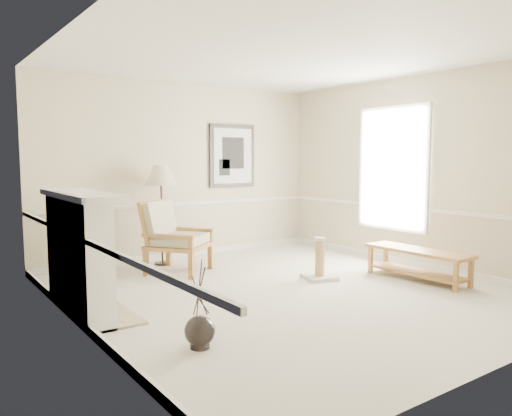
{
  "coord_description": "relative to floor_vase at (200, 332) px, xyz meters",
  "views": [
    {
      "loc": [
        -3.84,
        -4.74,
        1.67
      ],
      "look_at": [
        0.03,
        0.7,
        0.99
      ],
      "focal_mm": 35.0,
      "sensor_mm": 36.0,
      "label": 1
    }
  ],
  "objects": [
    {
      "name": "armchair",
      "position": [
        1.11,
        2.84,
        0.42
      ],
      "size": [
        1.14,
        1.15,
        1.05
      ],
      "rotation": [
        0.0,
        0.0,
        0.65
      ],
      "color": "#A57A35",
      "rests_on": "ground"
    },
    {
      "name": "fireplace",
      "position": [
        -0.56,
        1.6,
        0.49
      ],
      "size": [
        0.64,
        1.64,
        1.31
      ],
      "color": "white",
      "rests_on": "ground"
    },
    {
      "name": "ground",
      "position": [
        1.78,
        1.0,
        -0.15
      ],
      "size": [
        5.5,
        5.5,
        0.0
      ],
      "primitive_type": "plane",
      "color": "silver",
      "rests_on": "ground"
    },
    {
      "name": "floor_lamp",
      "position": [
        1.22,
        3.39,
        1.21
      ],
      "size": [
        0.56,
        0.56,
        1.56
      ],
      "rotation": [
        0.0,
        0.0,
        -0.16
      ],
      "color": "black",
      "rests_on": "ground"
    },
    {
      "name": "scratching_post",
      "position": [
        2.57,
        1.25,
        0.04
      ],
      "size": [
        0.5,
        0.5,
        0.58
      ],
      "rotation": [
        0.0,
        0.0,
        -0.27
      ],
      "color": "silver",
      "rests_on": "ground"
    },
    {
      "name": "room",
      "position": [
        1.92,
        1.08,
        1.72
      ],
      "size": [
        5.04,
        5.54,
        2.92
      ],
      "color": "beige",
      "rests_on": "ground"
    },
    {
      "name": "floor_vase",
      "position": [
        0.0,
        0.0,
        0.0
      ],
      "size": [
        0.27,
        0.27,
        0.8
      ],
      "rotation": [
        0.0,
        0.0,
        0.38
      ],
      "color": "black",
      "rests_on": "ground"
    },
    {
      "name": "bench",
      "position": [
        3.64,
        0.44,
        0.14
      ],
      "size": [
        0.48,
        1.49,
        0.42
      ],
      "rotation": [
        0.0,
        0.0,
        0.02
      ],
      "color": "#A57A35",
      "rests_on": "ground"
    }
  ]
}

